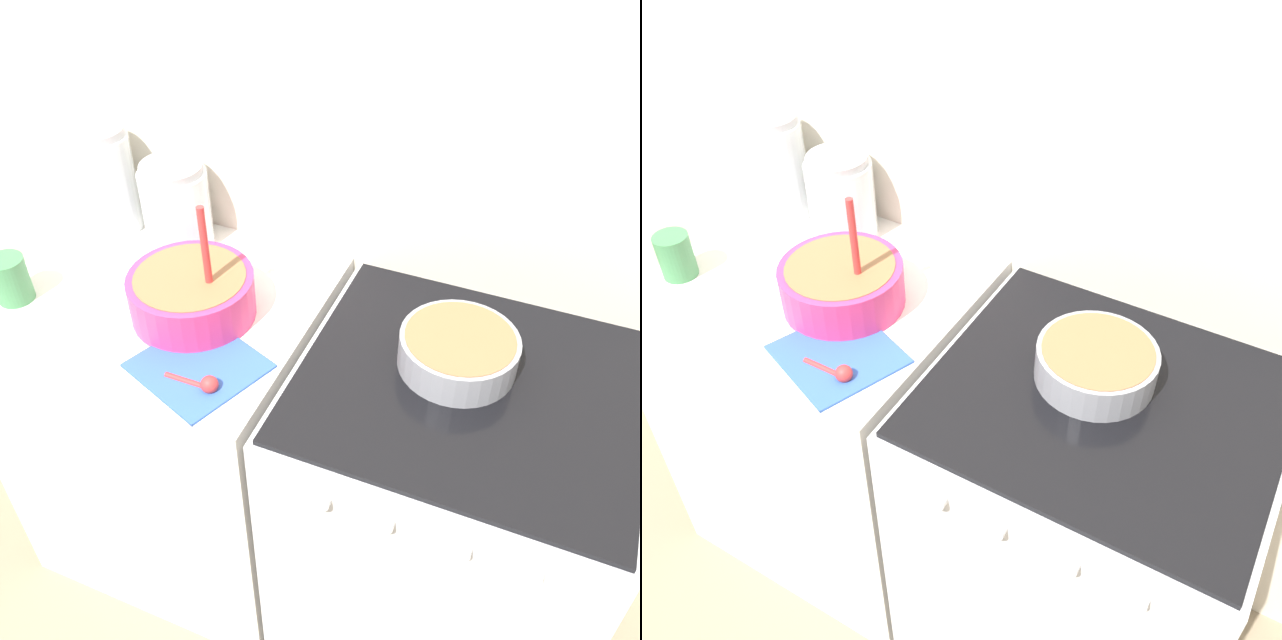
{
  "view_description": "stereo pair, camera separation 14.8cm",
  "coord_description": "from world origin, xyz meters",
  "views": [
    {
      "loc": [
        0.47,
        -0.71,
        1.94
      ],
      "look_at": [
        0.04,
        0.32,
        0.97
      ],
      "focal_mm": 40.0,
      "sensor_mm": 36.0,
      "label": 1
    },
    {
      "loc": [
        0.6,
        -0.65,
        1.94
      ],
      "look_at": [
        0.04,
        0.32,
        0.97
      ],
      "focal_mm": 40.0,
      "sensor_mm": 36.0,
      "label": 2
    }
  ],
  "objects": [
    {
      "name": "storage_jar_middle",
      "position": [
        -0.42,
        0.51,
        1.01
      ],
      "size": [
        0.16,
        0.16,
        0.22
      ],
      "color": "silver",
      "rests_on": "countertop_cabinet"
    },
    {
      "name": "countertop_cabinet",
      "position": [
        -0.36,
        0.31,
        0.46
      ],
      "size": [
        0.73,
        0.62,
        0.92
      ],
      "color": "silver",
      "rests_on": "ground_plane"
    },
    {
      "name": "stove",
      "position": [
        0.36,
        0.31,
        0.46
      ],
      "size": [
        0.7,
        0.63,
        0.92
      ],
      "color": "silver",
      "rests_on": "ground_plane"
    },
    {
      "name": "measuring_spoon",
      "position": [
        -0.12,
        0.09,
        0.94
      ],
      "size": [
        0.12,
        0.04,
        0.04
      ],
      "color": "red",
      "rests_on": "countertop_cabinet"
    },
    {
      "name": "storage_jar_left",
      "position": [
        -0.62,
        0.51,
        1.04
      ],
      "size": [
        0.14,
        0.14,
        0.27
      ],
      "color": "silver",
      "rests_on": "countertop_cabinet"
    },
    {
      "name": "tin_can",
      "position": [
        -0.65,
        0.18,
        0.97
      ],
      "size": [
        0.08,
        0.08,
        0.11
      ],
      "color": "#3F7F4C",
      "rests_on": "countertop_cabinet"
    },
    {
      "name": "wall_back",
      "position": [
        0.0,
        0.64,
        1.2
      ],
      "size": [
        4.46,
        0.05,
        2.4
      ],
      "color": "beige",
      "rests_on": "ground_plane"
    },
    {
      "name": "baking_pan",
      "position": [
        0.32,
        0.35,
        0.96
      ],
      "size": [
        0.24,
        0.24,
        0.08
      ],
      "color": "gray",
      "rests_on": "stove"
    },
    {
      "name": "mixing_bowl",
      "position": [
        -0.25,
        0.29,
        0.98
      ],
      "size": [
        0.27,
        0.27,
        0.28
      ],
      "color": "#E0336B",
      "rests_on": "countertop_cabinet"
    },
    {
      "name": "recipe_page",
      "position": [
        -0.16,
        0.14,
        0.92
      ],
      "size": [
        0.3,
        0.29,
        0.01
      ],
      "color": "#3359B2",
      "rests_on": "countertop_cabinet"
    }
  ]
}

